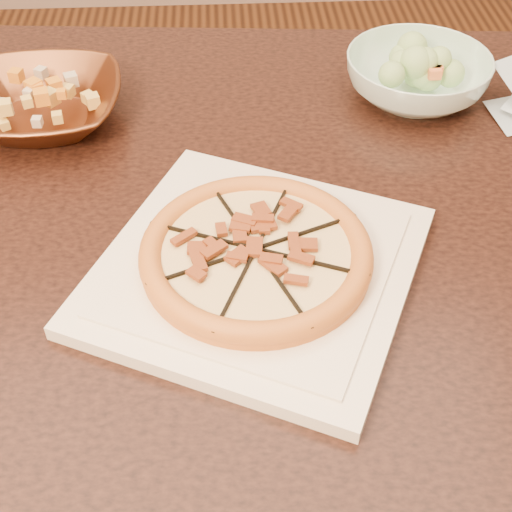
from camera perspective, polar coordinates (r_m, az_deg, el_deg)
The scene contains 8 objects.
floor at distance 1.59m, azimuth -2.79°, elevation -12.37°, with size 4.00×4.00×0.02m, color brown.
dining_table at distance 0.98m, azimuth -6.39°, elevation 0.57°, with size 1.43×0.99×0.75m.
plate at distance 0.78m, azimuth 0.00°, elevation -1.02°, with size 0.44×0.44×0.02m.
pizza at distance 0.77m, azimuth -0.00°, elevation 0.21°, with size 0.25×0.25×0.03m.
bronze_bowl at distance 1.06m, azimuth -16.83°, elevation 11.46°, with size 0.23×0.23×0.06m, color brown.
mixed_dish at distance 1.03m, azimuth -17.32°, elevation 13.37°, with size 0.12×0.11×0.03m.
salad_bowl at distance 1.09m, azimuth 12.74°, elevation 13.77°, with size 0.21×0.21×0.07m, color silver.
salad at distance 1.07m, azimuth 13.13°, elevation 16.08°, with size 0.11×0.10×0.04m.
Camera 1 is at (0.03, -0.88, 1.32)m, focal length 50.00 mm.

